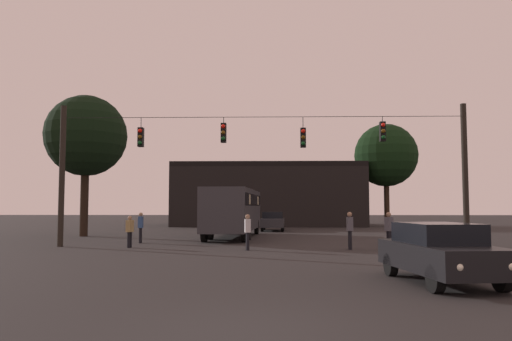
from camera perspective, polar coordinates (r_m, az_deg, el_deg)
The scene contains 13 objects.
ground_plane at distance 32.55m, azimuth 0.85°, elevation -7.54°, with size 168.00×168.00×0.00m, color black.
overhead_signal_span at distance 24.44m, azimuth 0.64°, elevation 0.78°, with size 19.91×0.44×6.93m.
city_bus at distance 31.84m, azimuth -2.52°, elevation -4.26°, with size 3.12×11.12×3.00m.
car_near_right at distance 13.83m, azimuth 20.11°, elevation -8.63°, with size 2.28×4.48×1.52m.
car_far_left at distance 40.64m, azimuth 1.93°, elevation -5.74°, with size 1.98×4.40×1.52m.
pedestrian_crossing_left at distance 23.31m, azimuth 10.60°, elevation -6.46°, with size 0.26×0.37×1.70m.
pedestrian_crossing_center at distance 22.59m, azimuth -0.96°, elevation -6.77°, with size 0.30×0.40×1.60m.
pedestrian_crossing_right at distance 23.73m, azimuth 14.84°, elevation -6.36°, with size 0.35×0.42×1.69m.
pedestrian_near_bus at distance 27.68m, azimuth -12.97°, elevation -6.14°, with size 0.27×0.38×1.63m.
pedestrian_trailing at distance 24.72m, azimuth -14.14°, elevation -6.56°, with size 0.32×0.41×1.51m.
corner_building at distance 52.96m, azimuth 1.43°, elevation -2.83°, with size 18.93×11.05×6.27m.
tree_left_silhouette at distance 35.28m, azimuth -18.74°, elevation 3.70°, with size 5.37×5.37×9.33m.
tree_behind_building at distance 51.56m, azimuth 14.53°, elevation 1.66°, with size 6.22×6.22×10.15m.
Camera 1 is at (0.36, -7.99, 1.94)m, focal length 35.25 mm.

